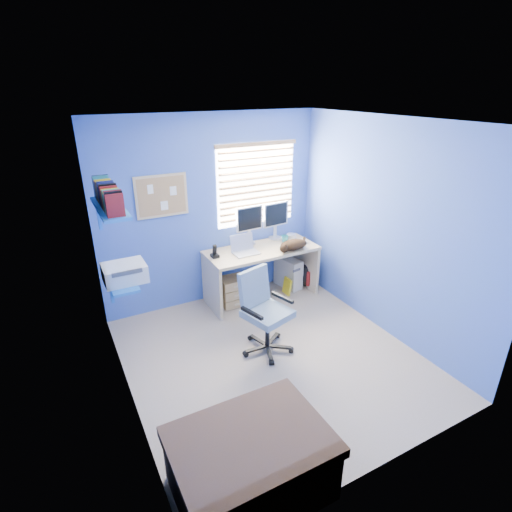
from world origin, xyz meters
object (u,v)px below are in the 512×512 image
tower_pc (288,272)px  desk (261,274)px  laptop (246,246)px  office_chair (264,322)px  cat (294,245)px

tower_pc → desk: bearing=-178.8°
desk → laptop: (-0.26, -0.04, 0.48)m
office_chair → desk: bearing=62.8°
desk → tower_pc: 0.54m
desk → cat: size_ratio=3.82×
desk → tower_pc: bearing=12.1°
tower_pc → cat: bearing=-124.6°
laptop → desk: bearing=7.8°
cat → tower_pc: bearing=45.9°
desk → office_chair: bearing=-117.2°
laptop → cat: (0.63, -0.18, -0.04)m
desk → laptop: laptop is taller
desk → office_chair: size_ratio=1.62×
tower_pc → office_chair: office_chair is taller
cat → desk: bearing=128.7°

